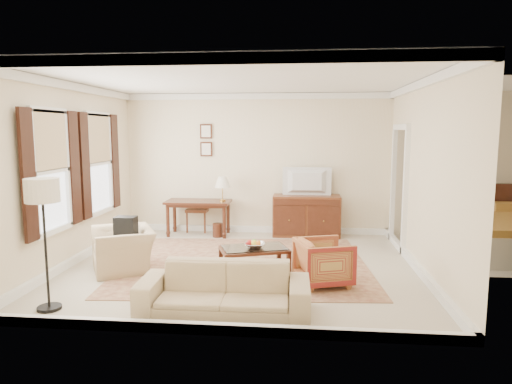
% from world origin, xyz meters
% --- Properties ---
extents(room_shell, '(5.51, 5.01, 2.91)m').
position_xyz_m(room_shell, '(0.00, 0.00, 2.47)').
color(room_shell, beige).
rests_on(room_shell, ground).
extents(annex_bedroom, '(3.00, 2.70, 2.90)m').
position_xyz_m(annex_bedroom, '(4.49, 1.15, 0.34)').
color(annex_bedroom, beige).
rests_on(annex_bedroom, ground).
extents(window_front, '(0.12, 1.56, 1.80)m').
position_xyz_m(window_front, '(-2.70, -0.70, 1.55)').
color(window_front, '#CCB284').
rests_on(window_front, room_shell).
extents(window_rear, '(0.12, 1.56, 1.80)m').
position_xyz_m(window_rear, '(-2.70, 0.90, 1.55)').
color(window_rear, '#CCB284').
rests_on(window_rear, room_shell).
extents(doorway, '(0.10, 1.12, 2.25)m').
position_xyz_m(doorway, '(2.71, 1.50, 1.08)').
color(doorway, white).
rests_on(doorway, room_shell).
extents(rug, '(4.12, 3.60, 0.01)m').
position_xyz_m(rug, '(0.03, 0.12, 0.01)').
color(rug, maroon).
rests_on(rug, room_shell).
extents(writing_desk, '(1.31, 0.65, 0.72)m').
position_xyz_m(writing_desk, '(-1.16, 2.07, 0.60)').
color(writing_desk, '#452013').
rests_on(writing_desk, room_shell).
extents(desk_chair, '(0.53, 0.53, 1.05)m').
position_xyz_m(desk_chair, '(-1.25, 2.42, 0.53)').
color(desk_chair, brown).
rests_on(desk_chair, room_shell).
extents(desk_lamp, '(0.32, 0.32, 0.50)m').
position_xyz_m(desk_lamp, '(-0.65, 2.07, 0.97)').
color(desk_lamp, silver).
rests_on(desk_lamp, writing_desk).
extents(framed_prints, '(0.25, 0.04, 0.68)m').
position_xyz_m(framed_prints, '(-1.06, 2.47, 1.94)').
color(framed_prints, '#452013').
rests_on(framed_prints, room_shell).
extents(sideboard, '(1.35, 0.52, 0.83)m').
position_xyz_m(sideboard, '(1.05, 2.21, 0.42)').
color(sideboard, brown).
rests_on(sideboard, room_shell).
extents(tv, '(0.93, 0.54, 0.12)m').
position_xyz_m(tv, '(1.05, 2.19, 1.30)').
color(tv, black).
rests_on(tv, sideboard).
extents(coffee_table, '(1.12, 0.87, 0.42)m').
position_xyz_m(coffee_table, '(0.24, -0.39, 0.32)').
color(coffee_table, '#452013').
rests_on(coffee_table, room_shell).
extents(fruit_bowl, '(0.42, 0.42, 0.10)m').
position_xyz_m(fruit_bowl, '(0.25, -0.44, 0.47)').
color(fruit_bowl, silver).
rests_on(fruit_bowl, coffee_table).
extents(book_a, '(0.22, 0.23, 0.38)m').
position_xyz_m(book_a, '(0.11, -0.39, 0.17)').
color(book_a, brown).
rests_on(book_a, coffee_table).
extents(book_b, '(0.27, 0.13, 0.38)m').
position_xyz_m(book_b, '(0.43, -0.36, 0.16)').
color(book_b, brown).
rests_on(book_b, coffee_table).
extents(striped_armchair, '(0.83, 0.86, 0.71)m').
position_xyz_m(striped_armchair, '(1.25, -0.78, 0.36)').
color(striped_armchair, maroon).
rests_on(striped_armchair, room_shell).
extents(club_armchair, '(1.04, 1.18, 0.87)m').
position_xyz_m(club_armchair, '(-1.79, -0.37, 0.43)').
color(club_armchair, tan).
rests_on(club_armchair, room_shell).
extents(backpack, '(0.34, 0.38, 0.40)m').
position_xyz_m(backpack, '(-1.76, -0.31, 0.68)').
color(backpack, black).
rests_on(backpack, club_armchair).
extents(sofa, '(2.00, 0.62, 0.78)m').
position_xyz_m(sofa, '(0.04, -1.90, 0.39)').
color(sofa, tan).
rests_on(sofa, room_shell).
extents(floor_lamp, '(0.39, 0.39, 1.59)m').
position_xyz_m(floor_lamp, '(-2.08, -1.99, 1.33)').
color(floor_lamp, black).
rests_on(floor_lamp, room_shell).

